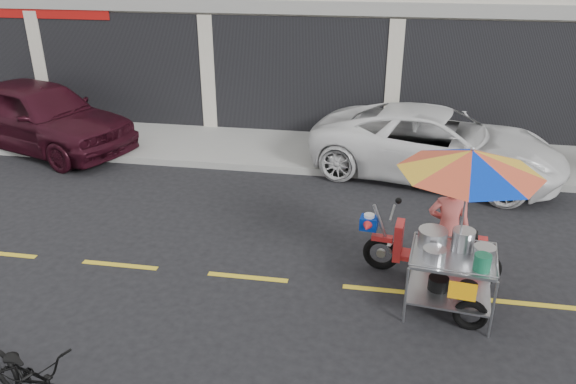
% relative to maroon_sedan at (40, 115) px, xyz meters
% --- Properties ---
extents(ground, '(90.00, 90.00, 0.00)m').
position_rel_maroon_sedan_xyz_m(ground, '(8.00, -4.60, -0.81)').
color(ground, black).
extents(sidewalk, '(45.00, 3.00, 0.15)m').
position_rel_maroon_sedan_xyz_m(sidewalk, '(8.00, 0.90, -0.74)').
color(sidewalk, gray).
rests_on(sidewalk, ground).
extents(centerline, '(42.00, 0.10, 0.01)m').
position_rel_maroon_sedan_xyz_m(centerline, '(8.00, -4.60, -0.81)').
color(centerline, gold).
rests_on(centerline, ground).
extents(maroon_sedan, '(5.13, 3.39, 1.62)m').
position_rel_maroon_sedan_xyz_m(maroon_sedan, '(0.00, 0.00, 0.00)').
color(maroon_sedan, black).
rests_on(maroon_sedan, ground).
extents(white_pickup, '(5.45, 3.40, 1.40)m').
position_rel_maroon_sedan_xyz_m(white_pickup, '(8.94, -0.17, -0.11)').
color(white_pickup, white).
rests_on(white_pickup, ground).
extents(near_bicycle, '(1.61, 1.13, 0.80)m').
position_rel_maroon_sedan_xyz_m(near_bicycle, '(4.38, -7.41, -0.41)').
color(near_bicycle, black).
rests_on(near_bicycle, ground).
extents(food_vendor_rig, '(2.29, 2.03, 2.30)m').
position_rel_maroon_sedan_xyz_m(food_vendor_rig, '(8.83, -4.59, 0.63)').
color(food_vendor_rig, black).
rests_on(food_vendor_rig, ground).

